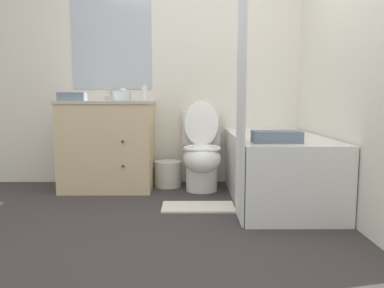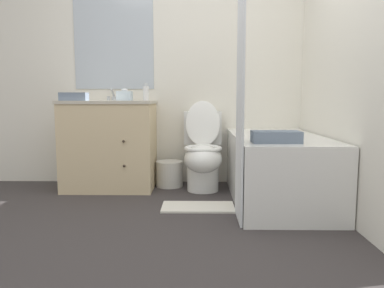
{
  "view_description": "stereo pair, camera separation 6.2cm",
  "coord_description": "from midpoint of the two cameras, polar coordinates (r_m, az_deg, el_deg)",
  "views": [
    {
      "loc": [
        0.05,
        -2.27,
        0.89
      ],
      "look_at": [
        0.07,
        0.76,
        0.52
      ],
      "focal_mm": 35.0,
      "sensor_mm": 36.0,
      "label": 1
    },
    {
      "loc": [
        0.11,
        -2.27,
        0.89
      ],
      "look_at": [
        0.07,
        0.76,
        0.52
      ],
      "focal_mm": 35.0,
      "sensor_mm": 36.0,
      "label": 2
    }
  ],
  "objects": [
    {
      "name": "ground_plane",
      "position": [
        2.44,
        -1.19,
        -14.5
      ],
      "size": [
        14.0,
        14.0,
        0.0
      ],
      "primitive_type": "plane",
      "color": "#383333"
    },
    {
      "name": "wall_back",
      "position": [
        4.0,
        -0.42,
        12.11
      ],
      "size": [
        8.0,
        0.06,
        2.5
      ],
      "color": "white",
      "rests_on": "ground_plane"
    },
    {
      "name": "wall_right",
      "position": [
        3.33,
        21.36,
        12.65
      ],
      "size": [
        0.05,
        2.68,
        2.5
      ],
      "color": "white",
      "rests_on": "ground_plane"
    },
    {
      "name": "vanity_cabinet",
      "position": [
        3.79,
        -11.92,
        0.05
      ],
      "size": [
        0.88,
        0.61,
        0.87
      ],
      "color": "beige",
      "rests_on": "ground_plane"
    },
    {
      "name": "sink_faucet",
      "position": [
        3.96,
        -11.42,
        7.02
      ],
      "size": [
        0.14,
        0.12,
        0.12
      ],
      "color": "silver",
      "rests_on": "vanity_cabinet"
    },
    {
      "name": "toilet",
      "position": [
        3.65,
        2.16,
        -1.48
      ],
      "size": [
        0.38,
        0.67,
        0.87
      ],
      "color": "white",
      "rests_on": "ground_plane"
    },
    {
      "name": "bathtub",
      "position": [
        3.35,
        13.38,
        -3.61
      ],
      "size": [
        0.76,
        1.48,
        0.57
      ],
      "color": "white",
      "rests_on": "ground_plane"
    },
    {
      "name": "shower_curtain",
      "position": [
        2.7,
        8.04,
        8.48
      ],
      "size": [
        0.02,
        0.39,
        1.93
      ],
      "color": "white",
      "rests_on": "ground_plane"
    },
    {
      "name": "wastebasket",
      "position": [
        3.83,
        -2.99,
        -4.55
      ],
      "size": [
        0.27,
        0.27,
        0.26
      ],
      "color": "silver",
      "rests_on": "ground_plane"
    },
    {
      "name": "tissue_box",
      "position": [
        3.71,
        -9.76,
        7.27
      ],
      "size": [
        0.14,
        0.14,
        0.12
      ],
      "color": "silver",
      "rests_on": "vanity_cabinet"
    },
    {
      "name": "soap_dispenser",
      "position": [
        3.74,
        -6.55,
        7.75
      ],
      "size": [
        0.06,
        0.06,
        0.17
      ],
      "color": "white",
      "rests_on": "vanity_cabinet"
    },
    {
      "name": "hand_towel_folded",
      "position": [
        3.64,
        -17.08,
        6.92
      ],
      "size": [
        0.25,
        0.12,
        0.08
      ],
      "color": "slate",
      "rests_on": "vanity_cabinet"
    },
    {
      "name": "bath_towel_folded",
      "position": [
        2.8,
        13.3,
        1.07
      ],
      "size": [
        0.35,
        0.19,
        0.08
      ],
      "color": "slate",
      "rests_on": "bathtub"
    },
    {
      "name": "bath_mat",
      "position": [
        3.11,
        1.5,
        -9.57
      ],
      "size": [
        0.59,
        0.3,
        0.02
      ],
      "color": "silver",
      "rests_on": "ground_plane"
    }
  ]
}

